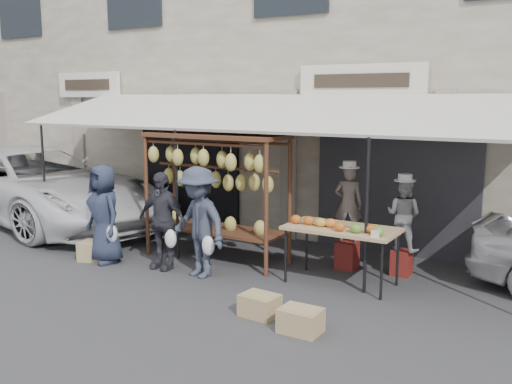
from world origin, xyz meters
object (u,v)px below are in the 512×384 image
vendor_right (404,215)px  crate_near_a (260,305)px  customer_mid (162,221)px  crate_far (97,251)px  vendor_left (348,204)px  crate_near_b (301,320)px  produce_table (340,229)px  van (31,166)px  banana_rack (214,172)px  customer_left (104,214)px  customer_right (199,222)px

vendor_right → crate_near_a: bearing=75.1°
customer_mid → crate_far: 1.50m
vendor_right → crate_near_a: 3.03m
vendor_left → crate_near_b: vendor_left is taller
produce_table → crate_near_a: size_ratio=3.51×
vendor_right → van: bearing=7.4°
customer_mid → crate_near_b: 3.47m
banana_rack → vendor_right: (3.10, 0.85, -0.57)m
customer_left → van: (-4.30, 1.85, 0.38)m
customer_left → crate_far: size_ratio=3.09×
crate_near_b → vendor_right: bearing=82.6°
customer_right → vendor_left: bearing=54.5°
banana_rack → customer_left: bearing=-145.0°
crate_near_a → crate_near_b: (0.70, -0.19, 0.00)m
customer_right → crate_near_b: (2.40, -1.15, -0.74)m
vendor_left → vendor_right: (0.90, 0.11, -0.11)m
crate_near_b → crate_near_a: bearing=164.6°
produce_table → crate_near_b: bearing=-81.2°
van → crate_far: bearing=-101.0°
banana_rack → customer_mid: banana_rack is taller
vendor_right → customer_right: customer_right is taller
banana_rack → customer_right: banana_rack is taller
customer_right → produce_table: bearing=33.7°
produce_table → vendor_left: bearing=104.7°
produce_table → crate_near_a: bearing=-103.1°
customer_right → van: size_ratio=0.30×
customer_left → customer_right: customer_right is taller
crate_near_b → van: size_ratio=0.08×
produce_table → crate_near_a: produce_table is taller
crate_near_b → customer_right: bearing=154.5°
produce_table → banana_rack: bearing=177.1°
banana_rack → vendor_left: 2.37m
vendor_left → vendor_right: 0.91m
produce_table → customer_mid: (-2.89, -0.74, -0.06)m
banana_rack → crate_near_b: banana_rack is taller
customer_right → customer_left: bearing=-160.5°
banana_rack → crate_far: 2.53m
vendor_right → crate_far: size_ratio=2.10×
customer_mid → van: van is taller
banana_rack → customer_right: (0.32, -0.90, -0.68)m
produce_table → customer_mid: 2.99m
vendor_left → crate_near_a: vendor_left is taller
banana_rack → crate_near_b: bearing=-36.9°
vendor_left → customer_mid: vendor_left is taller
vendor_left → customer_left: size_ratio=0.75×
banana_rack → vendor_left: banana_rack is taller
produce_table → crate_far: size_ratio=3.06×
customer_left → crate_near_b: (4.29, -0.95, -0.71)m
vendor_right → crate_near_b: bearing=89.4°
vendor_left → van: bearing=-16.8°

